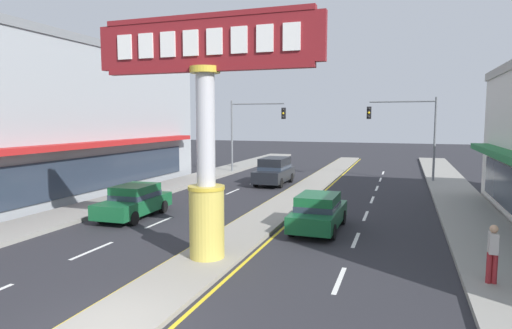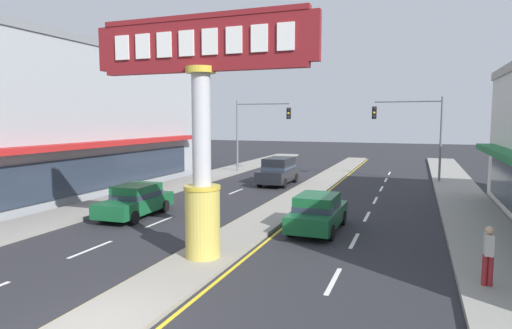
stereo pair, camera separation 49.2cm
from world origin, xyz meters
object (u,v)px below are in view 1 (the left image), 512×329
(district_sign, at_px, (206,127))
(traffic_light_left_side, at_px, (251,124))
(storefront_left, at_px, (36,119))
(traffic_light_right_side, at_px, (409,124))
(sedan_far_right_lane, at_px, (318,212))
(sedan_near_right_lane, at_px, (134,201))
(suv_near_left_lane, at_px, (274,171))
(pedestrian_near_kerb, at_px, (493,250))

(district_sign, height_order, traffic_light_left_side, district_sign)
(storefront_left, xyz_separation_m, traffic_light_right_side, (21.29, 13.07, -0.37))
(traffic_light_right_side, bearing_deg, district_sign, -106.62)
(traffic_light_right_side, bearing_deg, sedan_far_right_lane, -102.72)
(district_sign, bearing_deg, traffic_light_left_side, 105.98)
(sedan_near_right_lane, bearing_deg, traffic_light_right_side, 53.14)
(storefront_left, relative_size, suv_near_left_lane, 5.35)
(traffic_light_left_side, xyz_separation_m, traffic_light_right_side, (12.54, -0.88, 0.00))
(sedan_near_right_lane, relative_size, sedan_far_right_lane, 1.01)
(storefront_left, xyz_separation_m, traffic_light_left_side, (8.76, 13.95, -0.37))
(storefront_left, height_order, traffic_light_right_side, storefront_left)
(traffic_light_right_side, bearing_deg, storefront_left, -148.46)
(district_sign, relative_size, traffic_light_left_side, 1.24)
(storefront_left, distance_m, traffic_light_left_side, 16.48)
(district_sign, distance_m, sedan_near_right_lane, 8.39)
(storefront_left, bearing_deg, sedan_far_right_lane, -9.04)
(suv_near_left_lane, bearing_deg, sedan_far_right_lane, -65.21)
(sedan_near_right_lane, relative_size, pedestrian_near_kerb, 2.70)
(traffic_light_right_side, relative_size, suv_near_left_lane, 1.35)
(traffic_light_left_side, distance_m, traffic_light_right_side, 12.57)
(district_sign, relative_size, pedestrian_near_kerb, 4.75)
(district_sign, xyz_separation_m, suv_near_left_lane, (-2.68, 16.74, -3.38))
(sedan_far_right_lane, xyz_separation_m, suv_near_left_lane, (-5.37, 11.62, 0.20))
(sedan_near_right_lane, bearing_deg, traffic_light_left_side, 90.94)
(traffic_light_left_side, relative_size, pedestrian_near_kerb, 3.83)
(sedan_far_right_lane, relative_size, pedestrian_near_kerb, 2.66)
(sedan_far_right_lane, bearing_deg, pedestrian_near_kerb, -40.14)
(traffic_light_right_side, bearing_deg, sedan_near_right_lane, -126.86)
(sedan_far_right_lane, height_order, suv_near_left_lane, suv_near_left_lane)
(traffic_light_left_side, xyz_separation_m, suv_near_left_lane, (3.59, -5.15, -3.26))
(district_sign, height_order, storefront_left, storefront_left)
(traffic_light_right_side, xyz_separation_m, suv_near_left_lane, (-8.95, -4.27, -3.26))
(storefront_left, height_order, suv_near_left_lane, storefront_left)
(suv_near_left_lane, xyz_separation_m, pedestrian_near_kerb, (11.01, -16.38, 0.11))
(sedan_near_right_lane, xyz_separation_m, pedestrian_near_kerb, (14.31, -4.30, 0.31))
(sedan_far_right_lane, distance_m, suv_near_left_lane, 12.80)
(sedan_near_right_lane, xyz_separation_m, suv_near_left_lane, (3.30, 12.08, 0.20))
(storefront_left, height_order, pedestrian_near_kerb, storefront_left)
(pedestrian_near_kerb, bearing_deg, district_sign, -177.52)
(storefront_left, xyz_separation_m, sedan_far_right_lane, (17.71, -2.82, -3.83))
(district_sign, bearing_deg, storefront_left, 152.15)
(storefront_left, height_order, sedan_far_right_lane, storefront_left)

